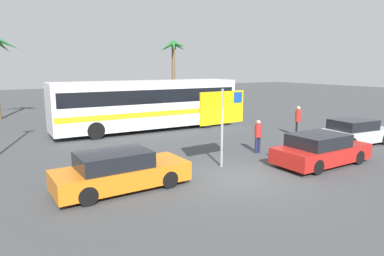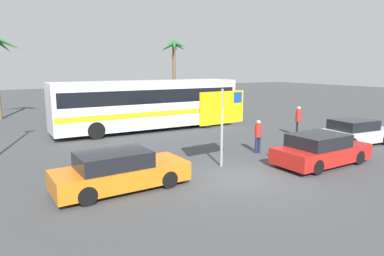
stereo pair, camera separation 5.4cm
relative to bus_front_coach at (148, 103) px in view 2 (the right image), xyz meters
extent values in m
plane|color=#424447|center=(-0.86, -10.77, -1.78)|extent=(120.00, 120.00, 0.00)
cube|color=white|center=(0.00, 0.00, -0.06)|extent=(11.95, 2.65, 2.90)
cube|color=black|center=(0.00, 0.00, 0.49)|extent=(11.48, 2.68, 0.84)
cube|color=gold|center=(0.00, 0.00, -0.57)|extent=(11.83, 2.68, 0.32)
cylinder|color=black|center=(3.71, 1.20, -1.28)|extent=(1.00, 0.28, 1.00)
cylinder|color=black|center=(3.71, -1.20, -1.28)|extent=(1.00, 0.28, 1.00)
cylinder|color=black|center=(-3.71, 1.20, -1.28)|extent=(1.00, 0.28, 1.00)
cylinder|color=black|center=(-3.71, -1.20, -1.28)|extent=(1.00, 0.28, 1.00)
cylinder|color=gray|center=(-0.62, -9.17, -0.18)|extent=(0.11, 0.11, 3.20)
cube|color=yellow|center=(-0.62, -9.17, 0.67)|extent=(2.20, 0.23, 1.30)
cube|color=#1447A8|center=(0.18, -9.11, 1.04)|extent=(0.44, 0.10, 0.44)
cube|color=orange|center=(-5.01, -9.63, -1.30)|extent=(4.52, 1.95, 0.64)
cube|color=black|center=(-5.27, -9.64, -0.72)|extent=(2.38, 1.71, 0.52)
cylinder|color=black|center=(-3.67, -8.77, -1.48)|extent=(0.61, 0.19, 0.60)
cylinder|color=black|center=(-3.59, -10.36, -1.48)|extent=(0.61, 0.19, 0.60)
cylinder|color=black|center=(-6.42, -8.90, -1.48)|extent=(0.61, 0.19, 0.60)
cylinder|color=black|center=(-6.34, -10.49, -1.48)|extent=(0.61, 0.19, 0.60)
cube|color=red|center=(3.21, -11.01, -1.30)|extent=(4.33, 1.98, 0.64)
cube|color=black|center=(2.96, -11.02, -0.72)|extent=(2.27, 1.77, 0.52)
cylinder|color=black|center=(4.51, -10.11, -1.48)|extent=(0.60, 0.18, 0.60)
cylinder|color=black|center=(4.56, -11.83, -1.48)|extent=(0.60, 0.18, 0.60)
cylinder|color=black|center=(1.86, -10.19, -1.48)|extent=(0.60, 0.18, 0.60)
cylinder|color=black|center=(1.91, -11.90, -1.48)|extent=(0.60, 0.18, 0.60)
cube|color=#B7BABF|center=(7.98, -9.31, -1.30)|extent=(4.19, 2.09, 0.64)
cube|color=black|center=(7.74, -9.29, -0.72)|extent=(2.23, 1.80, 0.52)
cylinder|color=black|center=(9.30, -8.57, -1.48)|extent=(0.61, 0.20, 0.60)
cylinder|color=black|center=(6.78, -8.39, -1.48)|extent=(0.61, 0.20, 0.60)
cylinder|color=black|center=(6.66, -10.04, -1.48)|extent=(0.61, 0.20, 0.60)
cylinder|color=#4C4C51|center=(6.96, -6.16, -1.35)|extent=(0.13, 0.13, 0.86)
cylinder|color=#4C4C51|center=(6.92, -6.34, -1.35)|extent=(0.13, 0.13, 0.86)
cylinder|color=red|center=(6.94, -6.25, -0.58)|extent=(0.32, 0.32, 0.68)
sphere|color=tan|center=(6.94, -6.25, -0.12)|extent=(0.23, 0.23, 0.23)
cylinder|color=#1E2347|center=(2.27, -8.19, -1.40)|extent=(0.13, 0.13, 0.77)
cylinder|color=#1E2347|center=(2.09, -8.18, -1.40)|extent=(0.13, 0.13, 0.77)
cylinder|color=red|center=(2.18, -8.18, -0.71)|extent=(0.32, 0.32, 0.61)
sphere|color=tan|center=(2.18, -8.18, -0.30)|extent=(0.21, 0.21, 0.21)
cylinder|color=brown|center=(6.20, 8.44, 1.26)|extent=(0.32, 0.32, 6.08)
cone|color=#23662D|center=(6.85, 8.55, 4.16)|extent=(1.58, 0.69, 1.06)
cone|color=#23662D|center=(6.61, 8.97, 4.17)|extent=(1.29, 1.48, 1.04)
cone|color=#23662D|center=(5.87, 9.00, 4.14)|extent=(1.14, 1.53, 1.10)
cone|color=#23662D|center=(5.55, 8.34, 4.15)|extent=(1.57, 0.65, 1.09)
cone|color=#23662D|center=(5.95, 7.85, 4.11)|extent=(0.99, 1.55, 1.14)
cone|color=#23662D|center=(6.45, 7.77, 4.28)|extent=(0.97, 1.61, 0.86)
cone|color=#23662D|center=(-7.44, 9.83, 4.07)|extent=(2.09, 0.80, 1.28)
cone|color=#23662D|center=(-7.74, 10.62, 3.98)|extent=(1.70, 1.73, 1.44)
cone|color=#23662D|center=(-7.84, 9.15, 4.24)|extent=(1.46, 2.02, 0.97)
camera|label=1|loc=(-8.42, -20.19, 2.27)|focal=31.59mm
camera|label=2|loc=(-8.38, -20.22, 2.27)|focal=31.59mm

